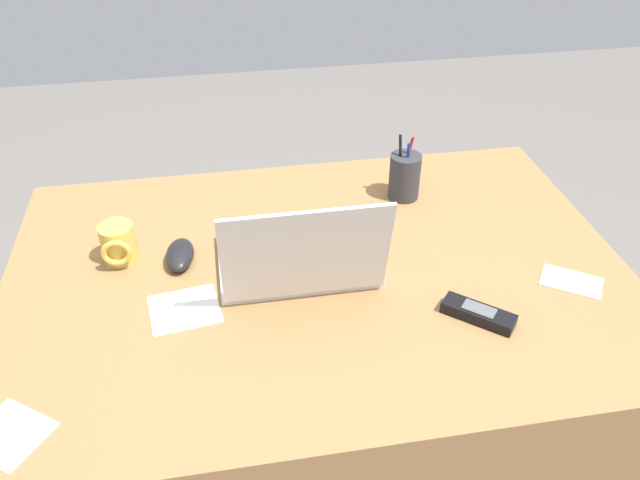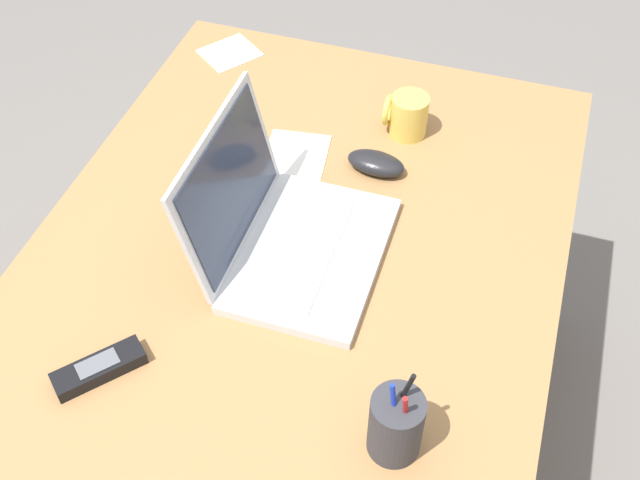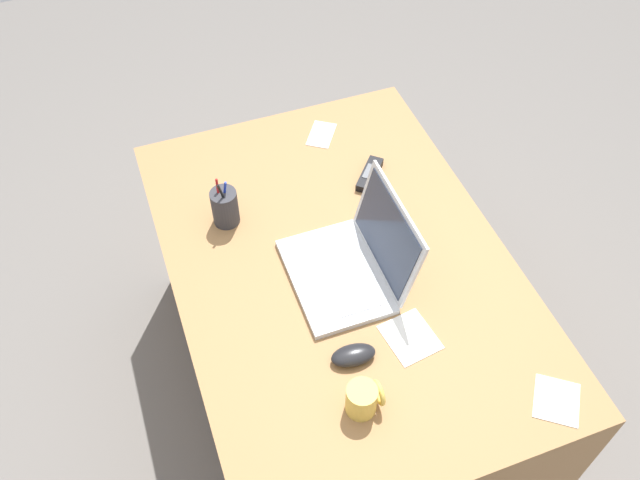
% 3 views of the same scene
% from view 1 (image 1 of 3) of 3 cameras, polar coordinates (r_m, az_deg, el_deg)
% --- Properties ---
extents(ground_plane, '(6.00, 6.00, 0.00)m').
position_cam_1_polar(ground_plane, '(1.89, -0.11, -19.81)').
color(ground_plane, slate).
extents(desk, '(1.31, 0.91, 0.71)m').
position_cam_1_polar(desk, '(1.60, -0.13, -12.64)').
color(desk, '#9E7042').
rests_on(desk, ground).
extents(laptop, '(0.33, 0.29, 0.24)m').
position_cam_1_polar(laptop, '(1.31, -1.86, -1.58)').
color(laptop, silver).
rests_on(laptop, desk).
extents(computer_mouse, '(0.07, 0.12, 0.04)m').
position_cam_1_polar(computer_mouse, '(1.40, -12.40, -1.29)').
color(computer_mouse, black).
rests_on(computer_mouse, desk).
extents(coffee_mug_white, '(0.07, 0.09, 0.09)m').
position_cam_1_polar(coffee_mug_white, '(1.42, -17.56, -0.32)').
color(coffee_mug_white, '#E0BC4C').
rests_on(coffee_mug_white, desk).
extents(cordless_phone, '(0.13, 0.12, 0.03)m').
position_cam_1_polar(cordless_phone, '(1.27, 13.95, -6.40)').
color(cordless_phone, black).
rests_on(cordless_phone, desk).
extents(pen_holder, '(0.08, 0.08, 0.17)m').
position_cam_1_polar(pen_holder, '(1.58, 7.56, 5.68)').
color(pen_holder, '#333338').
rests_on(pen_holder, desk).
extents(paper_note_near_laptop, '(0.15, 0.14, 0.00)m').
position_cam_1_polar(paper_note_near_laptop, '(1.29, -12.00, -6.05)').
color(paper_note_near_laptop, white).
rests_on(paper_note_near_laptop, desk).
extents(paper_note_left, '(0.14, 0.13, 0.00)m').
position_cam_1_polar(paper_note_left, '(1.42, 21.52, -3.46)').
color(paper_note_left, white).
rests_on(paper_note_left, desk).
extents(paper_note_right, '(0.16, 0.15, 0.00)m').
position_cam_1_polar(paper_note_right, '(1.17, -26.02, -15.32)').
color(paper_note_right, white).
rests_on(paper_note_right, desk).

